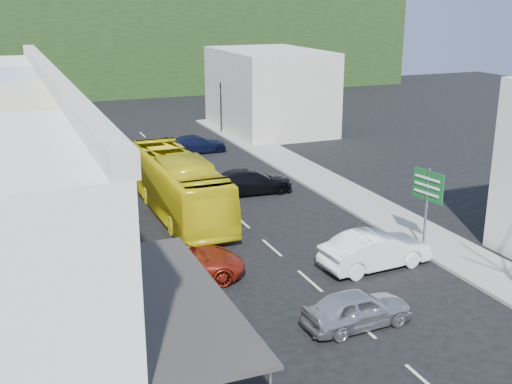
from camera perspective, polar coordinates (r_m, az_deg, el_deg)
name	(u,v)px	position (r m, az deg, el deg)	size (l,w,h in m)	color
ground	(310,281)	(27.19, 4.81, -7.89)	(120.00, 120.00, 0.00)	black
sidewalk_left	(92,226)	(34.09, -14.38, -2.98)	(3.00, 52.00, 0.15)	gray
sidewalk_right	(347,194)	(38.76, 8.07, -0.18)	(3.00, 52.00, 0.15)	gray
distant_block_right	(269,90)	(57.07, 1.18, 9.03)	(8.00, 12.00, 7.00)	#B7B2A8
hillside	(72,34)	(87.69, -16.04, 13.31)	(80.00, 26.00, 14.00)	black
bus	(178,187)	(34.95, -6.91, 0.48)	(2.50, 11.60, 3.10)	yellow
car_silver	(357,309)	(23.62, 8.97, -10.21)	(1.80, 4.40, 1.40)	silver
car_white	(375,253)	(28.59, 10.54, -5.31)	(1.80, 4.40, 1.40)	white
car_red	(180,265)	(27.04, -6.75, -6.47)	(1.90, 4.60, 1.40)	maroon
car_black_near	(251,182)	(38.62, -0.46, 0.90)	(1.84, 4.50, 1.40)	black
car_navy_far	(196,144)	(48.96, -5.32, 4.29)	(1.84, 4.50, 1.40)	black
pedestrian_left	(98,268)	(26.58, -13.87, -6.60)	(0.60, 0.40, 1.70)	black
direction_sign	(426,211)	(30.46, 14.88, -1.61)	(0.50, 1.80, 3.99)	#135C26
traffic_signal	(221,108)	(55.65, -3.15, 7.47)	(0.71, 0.98, 4.43)	black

